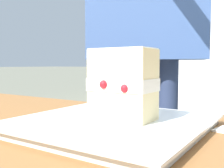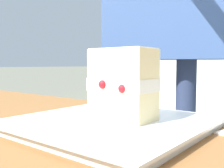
% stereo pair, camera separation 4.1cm
% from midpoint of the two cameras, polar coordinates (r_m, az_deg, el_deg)
% --- Properties ---
extents(dessert_plate, '(0.28, 0.28, 0.02)m').
position_cam_midpoint_polar(dessert_plate, '(0.42, 2.83, -8.58)').
color(dessert_plate, white).
rests_on(dessert_plate, patio_table).
extents(cake_slice, '(0.10, 0.07, 0.11)m').
position_cam_midpoint_polar(cake_slice, '(0.41, 5.21, -0.04)').
color(cake_slice, beige).
rests_on(cake_slice, dessert_plate).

